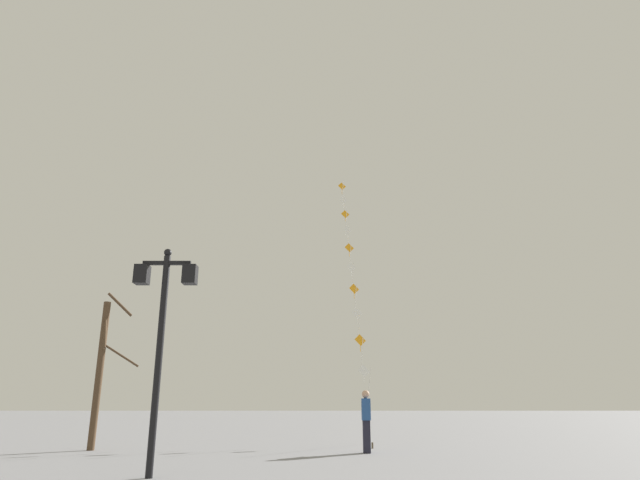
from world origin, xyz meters
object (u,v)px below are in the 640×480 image
at_px(kite_train, 353,268).
at_px(bare_tree, 103,369).
at_px(twin_lantern_lamp_post, 165,313).
at_px(kite_flyer, 368,419).

relative_size(kite_train, bare_tree, 2.80).
bearing_deg(kite_train, twin_lantern_lamp_post, -110.25).
bearing_deg(kite_train, kite_flyer, -90.78).
distance_m(kite_train, kite_flyer, 9.63).
bearing_deg(twin_lantern_lamp_post, kite_flyer, 49.34).
bearing_deg(bare_tree, kite_train, 37.94).
bearing_deg(kite_train, bare_tree, -142.06).
relative_size(kite_train, kite_flyer, 7.85).
distance_m(kite_train, bare_tree, 11.51).
xyz_separation_m(twin_lantern_lamp_post, kite_flyer, (4.55, 5.30, -2.21)).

